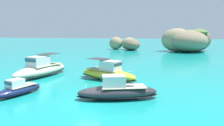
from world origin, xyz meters
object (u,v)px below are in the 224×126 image
motorboat_navy (18,90)px  motorboat_charcoal (117,91)px  islet_large (188,40)px  motorboat_cream (41,69)px  motorboat_yellow (108,73)px  islet_small (127,44)px

motorboat_navy → motorboat_charcoal: 11.11m
islet_large → motorboat_cream: bearing=-116.6°
motorboat_yellow → motorboat_navy: motorboat_yellow is taller
motorboat_yellow → motorboat_charcoal: bearing=-68.8°
motorboat_charcoal → motorboat_cream: bearing=149.0°
islet_large → islet_small: (-22.06, 1.27, -1.69)m
islet_large → motorboat_cream: 58.35m
islet_large → motorboat_cream: size_ratio=1.83×
islet_small → motorboat_charcoal: size_ratio=1.61×
motorboat_navy → motorboat_cream: bearing=108.1°
islet_large → islet_small: bearing=176.7°
islet_large → islet_small: 22.17m
islet_small → motorboat_yellow: (6.91, -53.38, -1.31)m
motorboat_yellow → motorboat_cream: motorboat_cream is taller
motorboat_yellow → motorboat_cream: bearing=-179.9°
islet_small → motorboat_charcoal: 62.79m
islet_small → motorboat_cream: bearing=-94.3°
islet_small → motorboat_cream: islet_small is taller
islet_large → motorboat_cream: islet_large is taller
motorboat_yellow → islet_small: bearing=97.4°
islet_small → motorboat_yellow: size_ratio=1.42×
motorboat_navy → islet_large: bearing=69.7°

